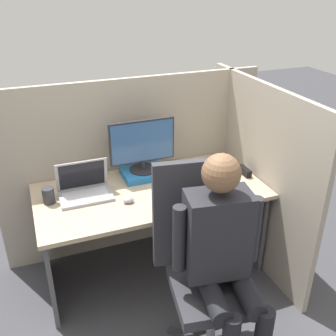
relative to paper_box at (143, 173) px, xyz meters
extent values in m
plane|color=#3D3D42|center=(-0.01, -0.60, -0.74)|extent=(12.00, 12.00, 0.00)
cube|color=gray|center=(-0.01, 0.20, -0.03)|extent=(2.09, 0.04, 1.41)
cube|color=#F4EA66|center=(-0.09, 0.17, 0.20)|extent=(0.08, 0.01, 0.08)
cube|color=#EA9EC6|center=(-0.12, 0.17, 0.29)|extent=(0.08, 0.01, 0.08)
cube|color=gray|center=(0.81, -0.29, -0.03)|extent=(0.04, 1.43, 1.41)
cube|color=tan|center=(-0.01, -0.21, -0.04)|extent=(1.59, 0.78, 0.03)
cube|color=#4C4C51|center=(-0.78, -0.21, -0.40)|extent=(0.03, 0.66, 0.68)
cube|color=#4C4C51|center=(0.75, -0.21, -0.40)|extent=(0.03, 0.66, 0.68)
cube|color=#236BAD|center=(0.00, 0.00, 0.00)|extent=(0.31, 0.25, 0.05)
cylinder|color=#232328|center=(0.00, 0.00, 0.03)|extent=(0.20, 0.20, 0.01)
cylinder|color=#232328|center=(0.00, 0.00, 0.07)|extent=(0.04, 0.04, 0.07)
cube|color=#232328|center=(0.00, 0.00, 0.25)|extent=(0.49, 0.02, 0.32)
cube|color=#2D5184|center=(0.00, -0.01, 0.25)|extent=(0.46, 0.00, 0.30)
cube|color=#99999E|center=(-0.46, -0.16, -0.02)|extent=(0.35, 0.23, 0.02)
cube|color=silver|center=(-0.46, -0.15, 0.00)|extent=(0.30, 0.13, 0.00)
cube|color=#99999E|center=(-0.46, -0.07, 0.11)|extent=(0.35, 0.06, 0.23)
cube|color=black|center=(-0.46, -0.08, 0.11)|extent=(0.31, 0.05, 0.20)
ellipsoid|color=gray|center=(-0.21, -0.33, -0.01)|extent=(0.07, 0.05, 0.04)
cube|color=black|center=(0.72, -0.25, 0.00)|extent=(0.04, 0.14, 0.05)
cone|color=orange|center=(0.15, -0.49, -0.01)|extent=(0.04, 0.10, 0.04)
cylinder|color=green|center=(0.15, -0.42, -0.01)|extent=(0.02, 0.02, 0.02)
cube|color=#2D2D33|center=(0.15, -0.90, -0.72)|extent=(0.16, 0.27, 0.04)
cylinder|color=gray|center=(0.08, -1.02, -0.51)|extent=(0.05, 0.05, 0.39)
cube|color=#2D2D33|center=(0.08, -1.02, -0.28)|extent=(0.53, 0.53, 0.07)
cube|color=#2D2D33|center=(0.04, -0.76, 0.10)|extent=(0.44, 0.12, 0.67)
cylinder|color=black|center=(0.01, -1.14, -0.19)|extent=(0.16, 0.36, 0.11)
cylinder|color=black|center=(0.19, -1.17, -0.19)|extent=(0.16, 0.36, 0.11)
cube|color=#232328|center=(0.08, -1.02, 0.11)|extent=(0.37, 0.25, 0.49)
sphere|color=brown|center=(0.08, -1.02, 0.47)|extent=(0.20, 0.20, 0.20)
cylinder|color=#232328|center=(-0.12, -0.99, 0.11)|extent=(0.07, 0.07, 0.39)
cylinder|color=#232328|center=(0.29, -1.05, 0.11)|extent=(0.07, 0.07, 0.39)
cylinder|color=#28282D|center=(-0.70, -0.14, 0.03)|extent=(0.08, 0.08, 0.11)
camera|label=1|loc=(-0.76, -2.51, 1.35)|focal=42.00mm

